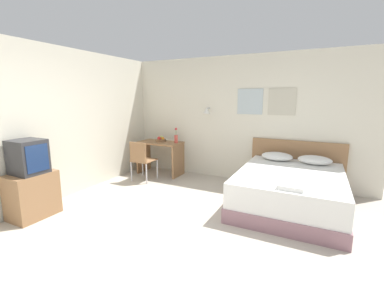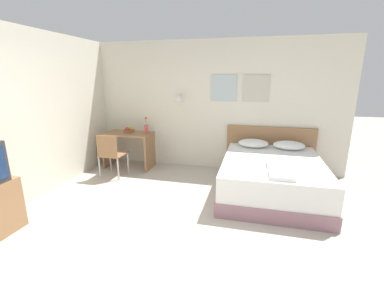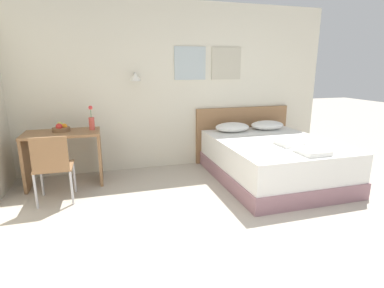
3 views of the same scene
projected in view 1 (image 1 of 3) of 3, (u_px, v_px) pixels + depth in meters
name	position (u px, v px, depth m)	size (l,w,h in m)	color
ground_plane	(156.00, 246.00, 3.12)	(24.00, 24.00, 0.00)	#B2A899
wall_back	(234.00, 119.00, 5.53)	(5.55, 0.31, 2.65)	beige
wall_left	(23.00, 128.00, 3.93)	(0.06, 5.98, 2.65)	beige
bed	(289.00, 190.00, 4.18)	(1.61, 2.02, 0.60)	gray
headboard	(296.00, 165.00, 5.06)	(1.73, 0.06, 0.96)	#8E6642
pillow_left	(277.00, 156.00, 4.92)	(0.58, 0.42, 0.15)	white
pillow_right	(315.00, 160.00, 4.63)	(0.58, 0.42, 0.15)	white
folded_towel_near_foot	(293.00, 176.00, 3.83)	(0.31, 0.30, 0.06)	white
folded_towel_mid_bed	(291.00, 186.00, 3.42)	(0.33, 0.35, 0.06)	white
desk	(160.00, 152.00, 6.01)	(1.01, 0.57, 0.76)	#8E6642
desk_chair	(141.00, 158.00, 5.47)	(0.44, 0.44, 0.86)	#8E6642
fruit_bowl	(161.00, 140.00, 6.01)	(0.24, 0.24, 0.13)	brown
flower_vase	(176.00, 138.00, 5.81)	(0.08, 0.08, 0.35)	#D14C42
tv_stand	(32.00, 195.00, 3.86)	(0.46, 0.63, 0.68)	#8E6642
television	(28.00, 157.00, 3.75)	(0.45, 0.40, 0.50)	#2D2D30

